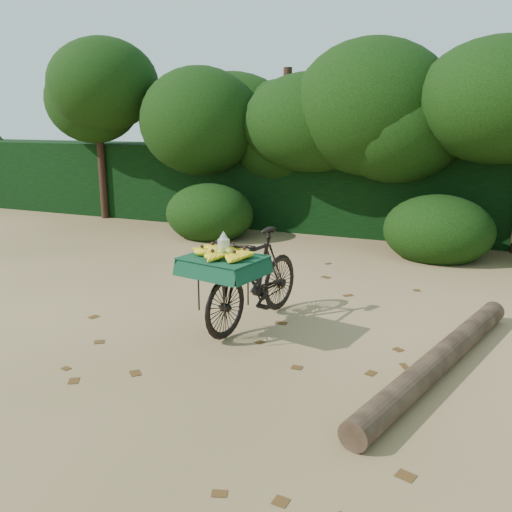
% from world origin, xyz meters
% --- Properties ---
extents(ground, '(80.00, 80.00, 0.00)m').
position_xyz_m(ground, '(0.00, 0.00, 0.00)').
color(ground, tan).
rests_on(ground, ground).
extents(vendor_bicycle, '(1.00, 1.97, 1.14)m').
position_xyz_m(vendor_bicycle, '(-0.21, 0.15, 0.58)').
color(vendor_bicycle, black).
rests_on(vendor_bicycle, ground).
extents(fallen_log, '(1.18, 3.39, 0.25)m').
position_xyz_m(fallen_log, '(1.97, -0.29, 0.12)').
color(fallen_log, brown).
rests_on(fallen_log, ground).
extents(hedge_backdrop, '(26.00, 1.80, 1.80)m').
position_xyz_m(hedge_backdrop, '(0.00, 6.30, 0.90)').
color(hedge_backdrop, black).
rests_on(hedge_backdrop, ground).
extents(tree_row, '(14.50, 2.00, 4.00)m').
position_xyz_m(tree_row, '(-0.65, 5.50, 2.00)').
color(tree_row, black).
rests_on(tree_row, ground).
extents(bush_clumps, '(8.80, 1.70, 0.90)m').
position_xyz_m(bush_clumps, '(0.50, 4.30, 0.45)').
color(bush_clumps, black).
rests_on(bush_clumps, ground).
extents(leaf_litter, '(7.00, 7.30, 0.01)m').
position_xyz_m(leaf_litter, '(0.00, 0.65, 0.01)').
color(leaf_litter, '#513215').
rests_on(leaf_litter, ground).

